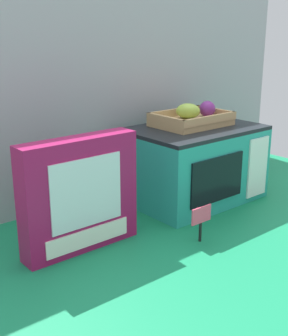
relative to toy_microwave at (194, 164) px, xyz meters
The scene contains 6 objects.
ground_plane 0.22m from the toy_microwave, 162.43° to the right, with size 1.70×1.70×0.00m, color #147A4C.
display_back_panel 0.36m from the toy_microwave, 127.51° to the left, with size 1.61×0.03×0.68m, color #A0A3A8.
toy_microwave is the anchor object (origin of this frame).
food_groups_crate 0.15m from the toy_microwave, 58.38° to the left, with size 0.24×0.17×0.07m.
cookie_set_box 0.49m from the toy_microwave, behind, with size 0.32×0.07×0.30m.
price_sign 0.33m from the toy_microwave, 131.97° to the right, with size 0.07×0.01×0.10m.
Camera 1 is at (-0.88, -0.95, 0.55)m, focal length 48.96 mm.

